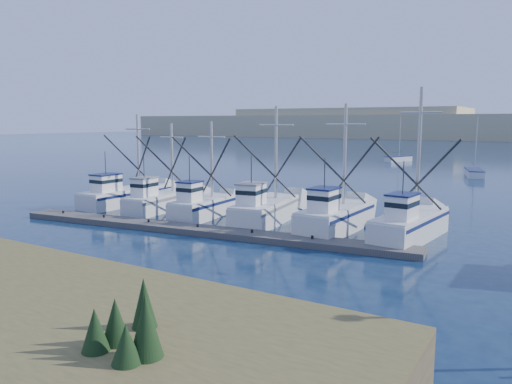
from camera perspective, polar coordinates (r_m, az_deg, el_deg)
ground at (r=24.97m, az=-6.08°, el=-9.15°), size 500.00×500.00×0.00m
floating_dock at (r=33.57m, az=-6.67°, el=-4.32°), size 29.02×5.31×0.39m
trawler_fleet at (r=37.35m, az=-1.73°, el=-1.79°), size 28.12×9.32×9.51m
sailboat_near at (r=73.13m, az=23.65°, el=2.01°), size 3.48×7.01×8.10m
sailboat_far at (r=95.69m, az=15.98°, el=3.67°), size 3.82×6.04×8.10m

